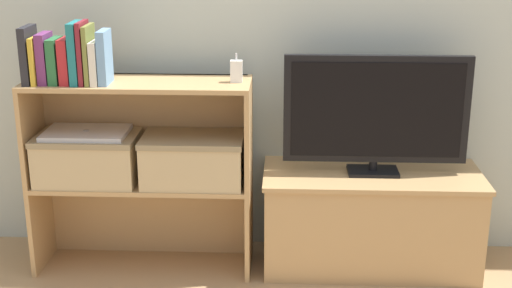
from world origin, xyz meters
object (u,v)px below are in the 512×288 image
(book_charcoal, at_px, (29,55))
(book_mustard, at_px, (37,60))
(book_ivory, at_px, (97,62))
(baby_monitor, at_px, (236,71))
(tv_stand, at_px, (370,219))
(book_teal, at_px, (76,53))
(book_olive, at_px, (89,55))
(storage_basket_right, at_px, (193,157))
(book_maroon, at_px, (83,53))
(laptop, at_px, (86,133))
(storage_basket_left, at_px, (88,156))
(book_forest, at_px, (56,61))
(book_plum, at_px, (45,58))
(tv, at_px, (376,112))
(book_crimson, at_px, (67,61))
(book_skyblue, at_px, (105,57))

(book_charcoal, xyz_separation_m, book_mustard, (0.03, 0.00, -0.02))
(book_ivory, height_order, baby_monitor, book_ivory)
(tv_stand, xyz_separation_m, book_teal, (-1.25, -0.10, 0.76))
(book_olive, xyz_separation_m, storage_basket_right, (0.41, 0.04, -0.45))
(book_maroon, bearing_deg, laptop, 123.94)
(storage_basket_left, xyz_separation_m, laptop, (0.00, 0.00, 0.10))
(storage_basket_right, distance_m, laptop, 0.47)
(book_forest, xyz_separation_m, book_teal, (0.09, 0.00, 0.03))
(book_plum, height_order, book_teal, book_teal)
(tv_stand, xyz_separation_m, storage_basket_left, (-1.24, -0.06, 0.30))
(storage_basket_right, xyz_separation_m, laptop, (-0.46, 0.00, 0.10))
(tv, height_order, baby_monitor, baby_monitor)
(tv_stand, distance_m, storage_basket_right, 0.84)
(book_olive, bearing_deg, book_plum, 180.00)
(tv, xyz_separation_m, storage_basket_right, (-0.78, -0.06, -0.20))
(book_ivory, bearing_deg, book_charcoal, 180.00)
(book_charcoal, bearing_deg, book_crimson, 0.00)
(tv, bearing_deg, storage_basket_left, -177.17)
(book_plum, bearing_deg, baby_monitor, 3.75)
(book_plum, height_order, book_maroon, book_maroon)
(book_maroon, xyz_separation_m, book_ivory, (0.05, 0.00, -0.04))
(book_plum, bearing_deg, book_maroon, 0.00)
(book_olive, height_order, book_ivory, book_olive)
(book_crimson, distance_m, book_skyblue, 0.16)
(book_forest, relative_size, book_olive, 0.77)
(book_teal, xyz_separation_m, storage_basket_left, (0.01, 0.04, -0.46))
(book_plum, distance_m, book_skyblue, 0.25)
(storage_basket_left, bearing_deg, book_skyblue, -18.22)
(storage_basket_left, distance_m, storage_basket_right, 0.46)
(tv, xyz_separation_m, book_olive, (-1.19, -0.10, 0.25))
(storage_basket_right, bearing_deg, book_mustard, -176.68)
(storage_basket_left, distance_m, laptop, 0.10)
(book_ivory, xyz_separation_m, laptop, (-0.08, 0.04, -0.31))
(book_crimson, height_order, laptop, book_crimson)
(book_plum, xyz_separation_m, storage_basket_right, (0.60, 0.04, -0.43))
(storage_basket_left, height_order, storage_basket_right, same)
(book_charcoal, distance_m, book_teal, 0.20)
(laptop, bearing_deg, book_olive, -36.80)
(tv_stand, bearing_deg, laptop, -177.09)
(book_mustard, relative_size, storage_basket_left, 0.45)
(book_mustard, relative_size, storage_basket_right, 0.45)
(book_olive, bearing_deg, book_teal, 180.00)
(book_teal, bearing_deg, tv, 4.49)
(book_mustard, distance_m, book_maroon, 0.20)
(storage_basket_right, bearing_deg, book_forest, -176.22)
(book_plum, distance_m, book_forest, 0.04)
(book_forest, distance_m, book_teal, 0.10)
(book_maroon, distance_m, laptop, 0.36)
(book_charcoal, relative_size, storage_basket_right, 0.54)
(book_ivory, bearing_deg, book_maroon, 180.00)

